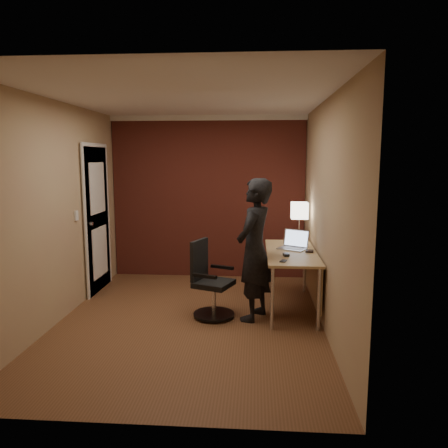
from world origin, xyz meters
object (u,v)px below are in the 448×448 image
(laptop, at_px, (294,244))
(wallet, at_px, (310,251))
(desk_lamp, at_px, (299,211))
(person, at_px, (254,250))
(mouse, at_px, (286,255))
(office_chair, at_px, (209,284))
(desk, at_px, (297,261))
(phone, at_px, (283,261))

(laptop, bearing_deg, wallet, -48.12)
(desk_lamp, xyz_separation_m, wallet, (0.07, -0.69, -0.41))
(desk_lamp, relative_size, person, 0.33)
(laptop, height_order, mouse, laptop)
(wallet, xyz_separation_m, office_chair, (-1.19, -0.31, -0.35))
(office_chair, relative_size, person, 0.54)
(mouse, bearing_deg, person, -176.47)
(desk_lamp, bearing_deg, person, -120.62)
(mouse, xyz_separation_m, wallet, (0.30, 0.25, -0.01))
(desk, height_order, person, person)
(mouse, relative_size, person, 0.06)
(laptop, relative_size, wallet, 3.76)
(desk, xyz_separation_m, mouse, (-0.15, -0.28, 0.14))
(desk, relative_size, office_chair, 1.68)
(phone, bearing_deg, office_chair, -175.83)
(desk_lamp, height_order, office_chair, desk_lamp)
(person, bearing_deg, mouse, 124.73)
(desk_lamp, distance_m, person, 1.23)
(mouse, bearing_deg, office_chair, 174.59)
(desk_lamp, xyz_separation_m, laptop, (-0.11, -0.50, -0.35))
(phone, xyz_separation_m, office_chair, (-0.84, 0.20, -0.34))
(laptop, distance_m, phone, 0.72)
(laptop, bearing_deg, mouse, -106.19)
(mouse, height_order, wallet, mouse)
(desk_lamp, xyz_separation_m, phone, (-0.28, -1.20, -0.41))
(person, bearing_deg, wallet, 138.05)
(desk, distance_m, desk_lamp, 0.85)
(desk_lamp, distance_m, wallet, 0.80)
(office_chair, bearing_deg, mouse, 4.15)
(desk, xyz_separation_m, desk_lamp, (0.08, 0.65, 0.55))
(desk, xyz_separation_m, wallet, (0.14, -0.03, 0.14))
(desk, relative_size, phone, 13.04)
(desk_lamp, distance_m, office_chair, 1.68)
(office_chair, height_order, person, person)
(desk_lamp, bearing_deg, wallet, -84.57)
(mouse, xyz_separation_m, person, (-0.37, -0.09, 0.07))
(desk, height_order, laptop, laptop)
(phone, height_order, person, person)
(desk, relative_size, wallet, 13.64)
(desk, xyz_separation_m, laptop, (-0.03, 0.16, 0.19))
(mouse, distance_m, office_chair, 0.96)
(desk, distance_m, laptop, 0.25)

